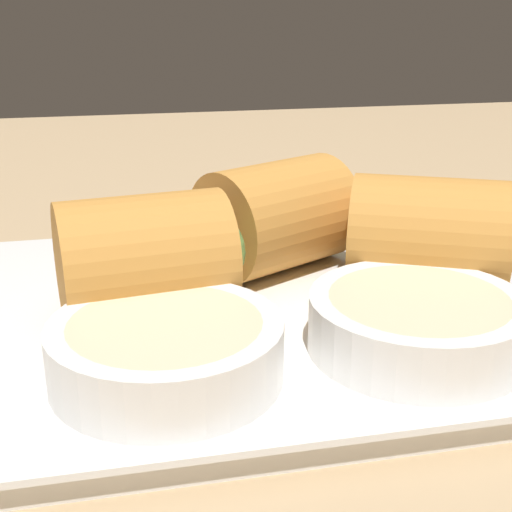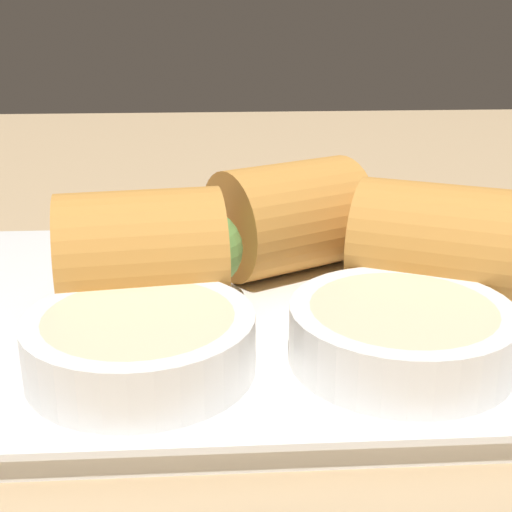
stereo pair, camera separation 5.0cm
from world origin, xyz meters
TOP-DOWN VIEW (x-y plane):
  - table_surface at (0.00, 0.00)cm, footprint 180.00×140.00cm
  - serving_plate at (-3.63, 2.85)cm, footprint 32.36×24.75cm
  - roll_front_left at (-12.94, 3.64)cm, footprint 9.53×8.73cm
  - roll_front_right at (-6.18, -1.88)cm, footprint 9.62×8.93cm
  - roll_back_left at (1.40, 3.71)cm, footprint 9.10×7.02cm
  - dipping_bowl_near at (1.52, 9.71)cm, footprint 9.42×9.42cm
  - dipping_bowl_far at (-9.30, 9.52)cm, footprint 9.42×9.42cm
  - spoon at (0.99, -13.05)cm, footprint 15.88×4.12cm

SIDE VIEW (x-z plane):
  - table_surface at x=0.00cm, z-range 0.00..2.00cm
  - spoon at x=0.99cm, z-range 1.94..3.10cm
  - serving_plate at x=-3.63cm, z-range 2.01..3.51cm
  - dipping_bowl_near at x=1.52cm, z-range 3.61..6.10cm
  - dipping_bowl_far at x=-9.30cm, z-range 3.61..6.10cm
  - roll_front_left at x=-12.94cm, z-range 3.50..9.55cm
  - roll_front_right at x=-6.18cm, z-range 3.50..9.55cm
  - roll_back_left at x=1.40cm, z-range 3.50..9.55cm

